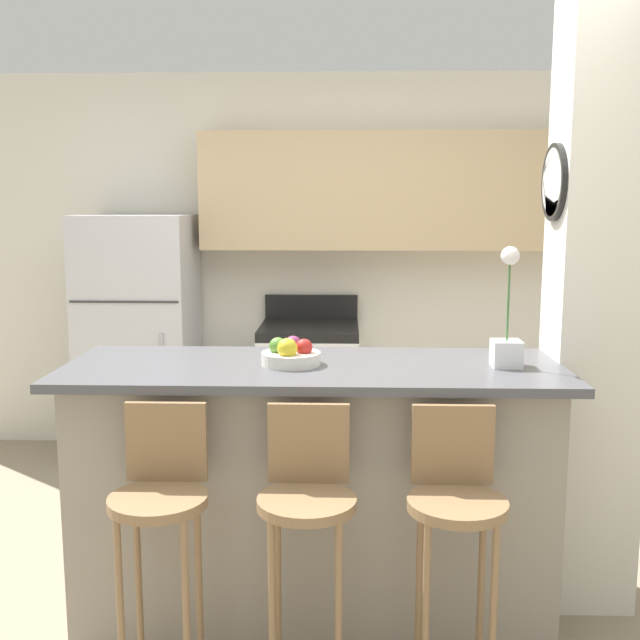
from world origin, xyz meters
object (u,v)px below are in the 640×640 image
stove_range (309,392)px  fruit_bowl (291,354)px  bar_stool_right (455,512)px  bar_stool_left (161,508)px  bar_stool_mid (307,510)px  orchid_vase (507,333)px  trash_bin (223,442)px  refrigerator (140,340)px

stove_range → fruit_bowl: size_ratio=4.61×
stove_range → bar_stool_right: stove_range is taller
bar_stool_right → fruit_bowl: fruit_bowl is taller
bar_stool_left → bar_stool_mid: size_ratio=1.00×
stove_range → orchid_vase: bearing=-66.1°
orchid_vase → fruit_bowl: bearing=179.8°
orchid_vase → trash_bin: (-1.39, 1.70, -1.01)m
bar_stool_mid → orchid_vase: size_ratio=2.19×
stove_range → bar_stool_left: 2.45m
bar_stool_left → bar_stool_right: 0.99m
bar_stool_left → bar_stool_mid: 0.49m
fruit_bowl → refrigerator: bearing=120.5°
bar_stool_right → bar_stool_mid: bearing=180.0°
bar_stool_right → stove_range: bearing=103.9°
bar_stool_mid → trash_bin: bearing=106.5°
refrigerator → fruit_bowl: refrigerator is taller
stove_range → bar_stool_left: size_ratio=1.05×
stove_range → bar_stool_right: size_ratio=1.05×
stove_range → orchid_vase: (0.85, -1.92, 0.74)m
fruit_bowl → trash_bin: size_ratio=0.61×
stove_range → fruit_bowl: 2.03m
bar_stool_mid → stove_range: bearing=92.5°
refrigerator → bar_stool_mid: refrigerator is taller
stove_range → bar_stool_left: stove_range is taller
bar_stool_mid → fruit_bowl: 0.66m
refrigerator → bar_stool_mid: size_ratio=1.59×
trash_bin → bar_stool_mid: bearing=-73.5°
stove_range → bar_stool_right: (0.60, -2.41, 0.22)m
trash_bin → bar_stool_right: bearing=-62.5°
bar_stool_right → refrigerator: bearing=125.4°
refrigerator → bar_stool_left: (0.73, -2.41, -0.13)m
bar_stool_mid → fruit_bowl: fruit_bowl is taller
bar_stool_left → bar_stool_mid: same height
bar_stool_mid → fruit_bowl: size_ratio=4.38×
stove_range → fruit_bowl: bearing=-89.5°
orchid_vase → trash_bin: bearing=129.4°
stove_range → orchid_vase: 2.23m
bar_stool_right → trash_bin: (-1.14, 2.19, -0.49)m
stove_range → bar_stool_right: bearing=-76.1°
refrigerator → bar_stool_mid: bearing=-63.2°
refrigerator → bar_stool_left: size_ratio=1.59×
fruit_bowl → orchid_vase: bearing=-0.2°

